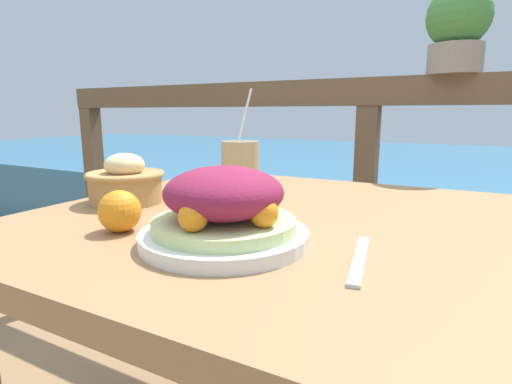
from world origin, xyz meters
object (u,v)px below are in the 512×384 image
(potted_plant, at_px, (458,28))
(salad_plate, at_px, (223,211))
(drink_glass, at_px, (240,168))
(bread_basket, at_px, (126,182))

(potted_plant, bearing_deg, salad_plate, -105.20)
(salad_plate, height_order, drink_glass, drink_glass)
(bread_basket, bearing_deg, potted_plant, 53.21)
(salad_plate, relative_size, potted_plant, 0.98)
(salad_plate, xyz_separation_m, drink_glass, (-0.16, 0.31, 0.01))
(drink_glass, relative_size, bread_basket, 1.49)
(salad_plate, xyz_separation_m, bread_basket, (-0.33, 0.13, -0.00))
(bread_basket, bearing_deg, salad_plate, -21.68)
(salad_plate, relative_size, drink_glass, 1.02)
(salad_plate, distance_m, bread_basket, 0.36)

